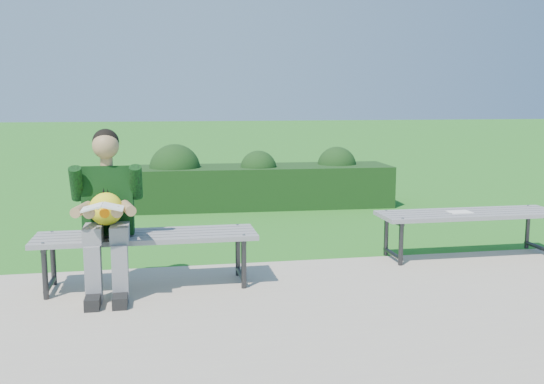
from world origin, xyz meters
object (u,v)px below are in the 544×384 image
Objects in this scene: hedge at (257,182)px; bench_left at (147,240)px; seated_boy at (107,208)px; paper_sheet at (460,212)px; bench_right at (469,217)px.

bench_left is at bearing -112.09° from hedge.
seated_boy is 5.90× the size of paper_sheet.
bench_left is at bearing 17.98° from seated_boy.
bench_left is (-1.52, -3.75, 0.04)m from hedge.
bench_left reaches higher than paper_sheet.
bench_right is (3.11, 0.42, 0.00)m from bench_left.
hedge is at bearing 64.65° from seated_boy.
bench_left is at bearing -172.22° from bench_right.
hedge is 4.05m from bench_left.
seated_boy is (-0.30, -0.10, 0.30)m from bench_left.
paper_sheet is (-0.10, 0.00, 0.06)m from bench_right.
bench_right is at bearing -64.49° from hedge.
bench_left is 8.07× the size of paper_sheet.
hedge is 2.86× the size of seated_boy.
seated_boy is at bearing -162.02° from bench_left.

